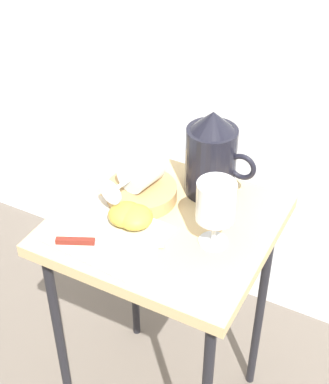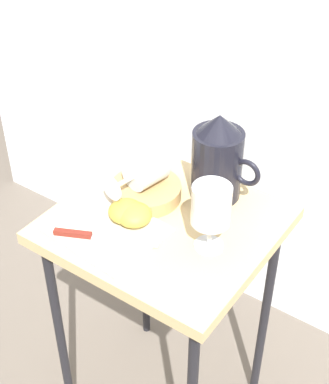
{
  "view_description": "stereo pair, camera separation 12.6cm",
  "coord_description": "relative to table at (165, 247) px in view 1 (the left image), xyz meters",
  "views": [
    {
      "loc": [
        0.47,
        -0.89,
        1.55
      ],
      "look_at": [
        0.0,
        0.0,
        0.79
      ],
      "focal_mm": 53.94,
      "sensor_mm": 36.0,
      "label": 1
    },
    {
      "loc": [
        0.57,
        -0.82,
        1.55
      ],
      "look_at": [
        0.0,
        0.0,
        0.79
      ],
      "focal_mm": 53.94,
      "sensor_mm": 36.0,
      "label": 2
    }
  ],
  "objects": [
    {
      "name": "wine_glass_tipped_near",
      "position": [
        -0.09,
        0.05,
        0.16
      ],
      "size": [
        0.1,
        0.16,
        0.08
      ],
      "color": "silver",
      "rests_on": "basket_tray"
    },
    {
      "name": "linen_napkin",
      "position": [
        -0.08,
        -0.1,
        0.09
      ],
      "size": [
        0.25,
        0.21,
        0.0
      ],
      "primitive_type": "cube",
      "rotation": [
        0.0,
        0.0,
        -0.09
      ],
      "color": "beige",
      "rests_on": "table"
    },
    {
      "name": "table",
      "position": [
        0.0,
        0.0,
        0.0
      ],
      "size": [
        0.48,
        0.45,
        0.71
      ],
      "color": "tan",
      "rests_on": "ground_plane"
    },
    {
      "name": "pitcher",
      "position": [
        0.04,
        0.15,
        0.17
      ],
      "size": [
        0.17,
        0.12,
        0.22
      ],
      "color": "black",
      "rests_on": "table"
    },
    {
      "name": "apple_half_right",
      "position": [
        -0.05,
        -0.05,
        0.11
      ],
      "size": [
        0.08,
        0.08,
        0.04
      ],
      "primitive_type": "ellipsoid",
      "color": "#B29938",
      "rests_on": "linen_napkin"
    },
    {
      "name": "apple_half_left",
      "position": [
        -0.07,
        -0.05,
        0.11
      ],
      "size": [
        0.08,
        0.08,
        0.04
      ],
      "primitive_type": "ellipsoid",
      "color": "#B29938",
      "rests_on": "linen_napkin"
    },
    {
      "name": "basket_tray",
      "position": [
        -0.08,
        0.05,
        0.1
      ],
      "size": [
        0.17,
        0.17,
        0.03
      ],
      "primitive_type": "cylinder",
      "color": "tan",
      "rests_on": "table"
    },
    {
      "name": "knife",
      "position": [
        -0.1,
        -0.15,
        0.09
      ],
      "size": [
        0.22,
        0.11,
        0.01
      ],
      "color": "silver",
      "rests_on": "linen_napkin"
    },
    {
      "name": "wine_glass_upright",
      "position": [
        0.13,
        -0.02,
        0.19
      ],
      "size": [
        0.08,
        0.08,
        0.16
      ],
      "color": "silver",
      "rests_on": "table"
    }
  ]
}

